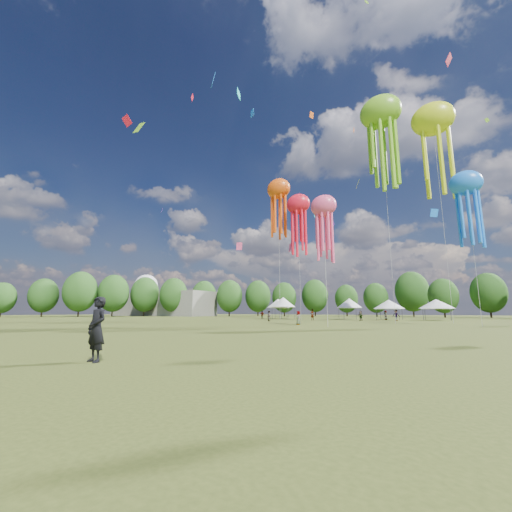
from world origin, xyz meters
The scene contains 10 objects.
ground centered at (0.00, 0.00, 0.00)m, with size 300.00×300.00×0.00m, color #384416.
observer_main centered at (6.59, -1.42, 0.96)m, with size 0.70×0.46×1.91m, color black.
spectator_near centered at (-9.11, 37.00, 0.79)m, with size 0.77×0.60×1.59m, color gray.
spectators_far centered at (1.00, 47.89, 0.84)m, with size 26.18×32.34×1.88m.
festival_tents centered at (-2.59, 55.66, 3.06)m, with size 35.46×9.12×4.45m.
show_kites centered at (6.04, 39.15, 22.80)m, with size 32.42×23.35×31.03m.
small_kites centered at (-1.60, 42.24, 29.55)m, with size 73.82×63.90×37.22m.
treeline centered at (-3.87, 62.51, 6.54)m, with size 201.57×95.24×13.43m.
hangar centered at (-72.00, 72.00, 4.00)m, with size 40.00×12.00×8.00m, color gray.
radome centered at (-88.00, 78.00, 9.99)m, with size 9.00×9.00×16.00m.
Camera 1 is at (15.75, -7.24, 1.46)m, focal length 22.51 mm.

